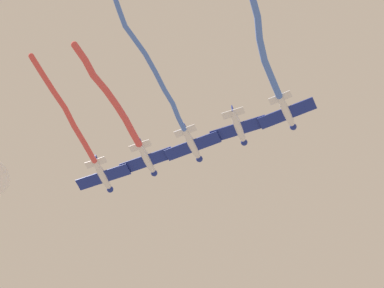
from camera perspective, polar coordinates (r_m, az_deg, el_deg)
The scene contains 9 objects.
airplane_lead at distance 98.33m, azimuth 7.32°, elevation 2.43°, with size 7.82×6.06×1.96m.
smoke_trail_lead at distance 93.28m, azimuth 5.08°, elevation 10.36°, with size 5.54×23.96×4.38m.
airplane_left_wing at distance 99.27m, azimuth 3.62°, elevation 1.25°, with size 7.92×6.08×1.96m.
airplane_right_wing at distance 100.15m, azimuth 0.03°, elevation -0.09°, with size 7.85×6.07×1.96m.
smoke_trail_right_wing at distance 93.61m, azimuth -3.27°, elevation 6.16°, with size 8.87×20.64×1.91m.
airplane_slot at distance 101.97m, azimuth -3.47°, elevation -1.21°, with size 7.88×6.08×1.96m.
smoke_trail_slot at distance 98.18m, azimuth -6.43°, elevation 3.71°, with size 8.71×14.76×3.13m.
airplane_trail at distance 103.70m, azimuth -6.88°, elevation -2.48°, with size 7.90×6.08×1.96m.
smoke_trail_trail at distance 99.75m, azimuth -9.81°, elevation 2.62°, with size 7.88×15.79×2.68m.
Camera 1 is at (1.87, 57.32, 1.64)m, focal length 69.19 mm.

